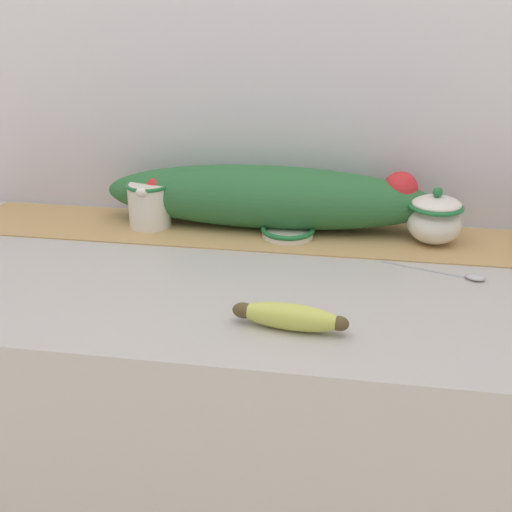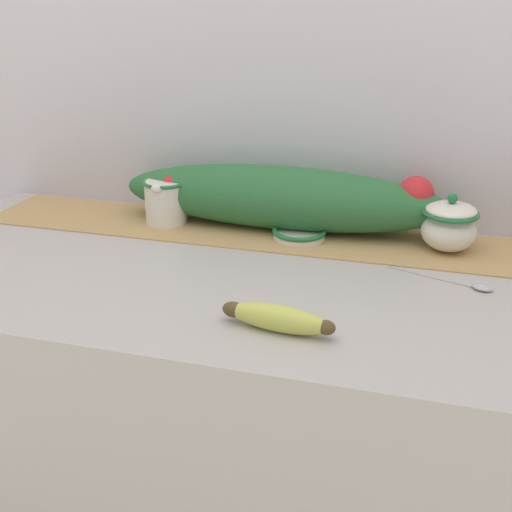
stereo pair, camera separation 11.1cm
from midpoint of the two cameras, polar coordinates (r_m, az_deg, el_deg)
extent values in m
cube|color=#B7B2AD|center=(1.41, -3.13, -17.88)|extent=(1.41, 0.64, 0.87)
cube|color=silver|center=(1.41, -0.68, 16.68)|extent=(2.21, 0.04, 2.40)
cube|color=tan|center=(1.36, -1.64, 2.00)|extent=(1.30, 0.21, 0.00)
cylinder|color=white|center=(1.41, -11.71, 4.42)|extent=(0.09, 0.09, 0.09)
torus|color=#1E7038|center=(1.40, -11.85, 6.16)|extent=(0.10, 0.10, 0.01)
torus|color=white|center=(1.46, -10.97, 5.38)|extent=(0.05, 0.01, 0.05)
ellipsoid|color=white|center=(1.36, -12.46, 5.54)|extent=(0.03, 0.02, 0.02)
ellipsoid|color=white|center=(1.32, 13.27, 2.72)|extent=(0.11, 0.11, 0.08)
torus|color=#1E7038|center=(1.31, 13.41, 4.25)|extent=(0.11, 0.11, 0.01)
ellipsoid|color=white|center=(1.31, 13.44, 4.50)|extent=(0.10, 0.10, 0.03)
sphere|color=#1E7038|center=(1.30, 13.53, 5.49)|extent=(0.02, 0.02, 0.02)
cylinder|color=white|center=(1.33, 0.46, 1.91)|extent=(0.11, 0.11, 0.01)
torus|color=#1E7038|center=(1.33, 0.46, 2.31)|extent=(0.11, 0.11, 0.01)
ellipsoid|color=#CCD156|center=(0.97, -0.17, -5.52)|extent=(0.17, 0.06, 0.04)
ellipsoid|color=brown|center=(0.99, -4.31, -4.93)|extent=(0.04, 0.03, 0.02)
ellipsoid|color=brown|center=(0.96, 4.13, -6.09)|extent=(0.03, 0.03, 0.02)
cube|color=#B7B7BC|center=(1.21, 11.98, -1.19)|extent=(0.15, 0.05, 0.00)
ellipsoid|color=#B7B7BC|center=(1.19, 16.42, -1.88)|extent=(0.04, 0.04, 0.01)
ellipsoid|color=#2D6B38|center=(1.37, -1.37, 5.22)|extent=(0.71, 0.15, 0.13)
sphere|color=red|center=(1.41, -11.09, 5.82)|extent=(0.06, 0.06, 0.06)
sphere|color=red|center=(1.41, -7.02, 6.55)|extent=(0.06, 0.06, 0.06)
sphere|color=red|center=(1.38, -3.21, 5.96)|extent=(0.07, 0.07, 0.07)
sphere|color=red|center=(1.36, 0.83, 6.07)|extent=(0.06, 0.06, 0.06)
sphere|color=red|center=(1.35, 4.92, 5.78)|extent=(0.07, 0.07, 0.07)
sphere|color=red|center=(1.34, 10.40, 5.84)|extent=(0.07, 0.07, 0.07)
camera|label=1|loc=(0.06, -92.86, -1.19)|focal=45.00mm
camera|label=2|loc=(0.06, 87.14, 1.19)|focal=45.00mm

